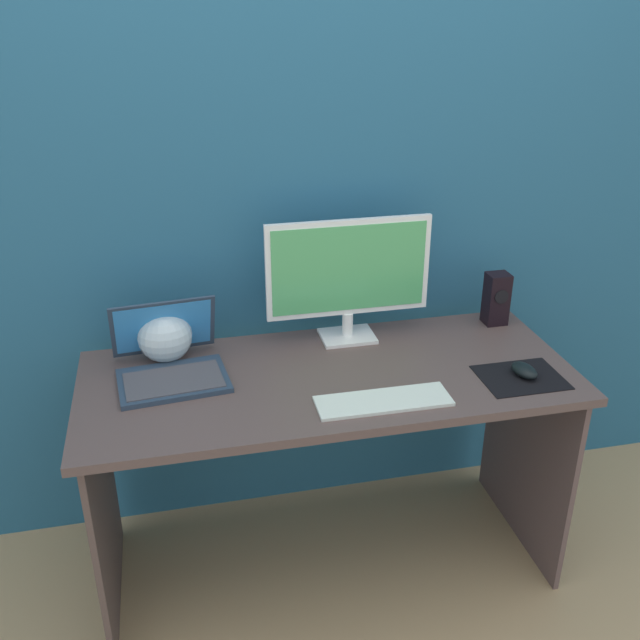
% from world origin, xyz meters
% --- Properties ---
extents(ground_plane, '(8.00, 8.00, 0.00)m').
position_xyz_m(ground_plane, '(0.00, 0.00, 0.00)').
color(ground_plane, tan).
extents(wall_back, '(6.00, 0.04, 2.50)m').
position_xyz_m(wall_back, '(0.00, 0.41, 1.25)').
color(wall_back, '#255F7F').
rests_on(wall_back, ground_plane).
extents(desk, '(1.52, 0.64, 0.76)m').
position_xyz_m(desk, '(0.00, 0.00, 0.60)').
color(desk, brown).
rests_on(desk, ground_plane).
extents(monitor, '(0.55, 0.14, 0.42)m').
position_xyz_m(monitor, '(0.12, 0.23, 0.99)').
color(monitor, white).
rests_on(monitor, desk).
extents(speaker_right, '(0.08, 0.07, 0.19)m').
position_xyz_m(speaker_right, '(0.66, 0.23, 0.85)').
color(speaker_right, black).
rests_on(speaker_right, desk).
extents(laptop, '(0.35, 0.34, 0.22)m').
position_xyz_m(laptop, '(-0.47, 0.10, 0.80)').
color(laptop, '#293B4E').
rests_on(laptop, desk).
extents(fishbowl, '(0.17, 0.17, 0.17)m').
position_xyz_m(fishbowl, '(-0.48, 0.21, 0.84)').
color(fishbowl, silver).
rests_on(fishbowl, desk).
extents(keyboard_external, '(0.39, 0.13, 0.01)m').
position_xyz_m(keyboard_external, '(0.11, -0.20, 0.76)').
color(keyboard_external, white).
rests_on(keyboard_external, desk).
extents(mousepad, '(0.25, 0.20, 0.00)m').
position_xyz_m(mousepad, '(0.57, -0.15, 0.76)').
color(mousepad, black).
rests_on(mousepad, desk).
extents(mouse, '(0.08, 0.11, 0.04)m').
position_xyz_m(mouse, '(0.58, -0.15, 0.78)').
color(mouse, black).
rests_on(mouse, mousepad).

